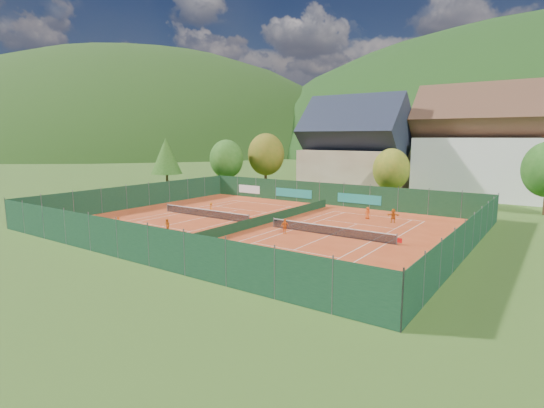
{
  "coord_description": "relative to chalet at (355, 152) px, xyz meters",
  "views": [
    {
      "loc": [
        25.79,
        -35.01,
        9.2
      ],
      "look_at": [
        0.0,
        2.0,
        2.0
      ],
      "focal_mm": 28.0,
      "sensor_mm": 36.0,
      "label": 1
    }
  ],
  "objects": [
    {
      "name": "player_right_near",
      "position": [
        7.15,
        -31.83,
        -5.9
      ],
      "size": [
        0.7,
        0.92,
        1.45
      ],
      "primitive_type": "imported",
      "rotation": [
        0.0,
        0.0,
        1.09
      ],
      "color": "orange",
      "rests_on": "ground"
    },
    {
      "name": "player_left_near",
      "position": [
        -7.14,
        -40.03,
        -5.94
      ],
      "size": [
        0.58,
        0.48,
        1.38
      ],
      "primitive_type": "imported",
      "rotation": [
        0.0,
        0.0,
        0.35
      ],
      "color": "orange",
      "rests_on": "ground"
    },
    {
      "name": "loose_ball_1",
      "position": [
        10.6,
        -39.23,
        -6.59
      ],
      "size": [
        0.07,
        0.07,
        0.07
      ],
      "primitive_type": "sphere",
      "color": "#CCD833",
      "rests_on": "ground"
    },
    {
      "name": "tennis_net_right",
      "position": [
        11.15,
        -30.0,
        -6.12
      ],
      "size": [
        13.3,
        0.1,
        1.02
      ],
      "color": "#59595B",
      "rests_on": "ground"
    },
    {
      "name": "loose_ball_0",
      "position": [
        -4.72,
        -33.15,
        -6.59
      ],
      "size": [
        0.07,
        0.07,
        0.07
      ],
      "primitive_type": "sphere",
      "color": "#CCD833",
      "rests_on": "ground"
    },
    {
      "name": "tree_west_mid",
      "position": [
        -15.0,
        -4.0,
        -0.56
      ],
      "size": [
        6.44,
        6.44,
        9.78
      ],
      "color": "#4E2E1B",
      "rests_on": "ground"
    },
    {
      "name": "ball_hopper",
      "position": [
        15.9,
        -42.69,
        -6.07
      ],
      "size": [
        0.34,
        0.34,
        0.8
      ],
      "color": "slate",
      "rests_on": "ground"
    },
    {
      "name": "fence_east",
      "position": [
        23.0,
        -29.95,
        -5.14
      ],
      "size": [
        0.09,
        32.0,
        3.0
      ],
      "color": "#143721",
      "rests_on": "ground"
    },
    {
      "name": "player_right_far_a",
      "position": [
        10.8,
        -20.34,
        -5.95
      ],
      "size": [
        0.7,
        0.5,
        1.35
      ],
      "primitive_type": "imported",
      "rotation": [
        0.0,
        0.0,
        3.04
      ],
      "color": "#CE4512",
      "rests_on": "ground"
    },
    {
      "name": "tree_west_front",
      "position": [
        -19.0,
        -10.0,
        -1.23
      ],
      "size": [
        5.72,
        5.72,
        8.69
      ],
      "color": "#4C361B",
      "rests_on": "ground"
    },
    {
      "name": "fence_north",
      "position": [
        2.54,
        -14.01,
        -5.16
      ],
      "size": [
        40.0,
        0.1,
        3.0
      ],
      "color": "#13361D",
      "rests_on": "ground"
    },
    {
      "name": "chalet",
      "position": [
        0.0,
        0.0,
        0.0
      ],
      "size": [
        16.2,
        12.0,
        16.0
      ],
      "color": "#D0B692",
      "rests_on": "ground"
    },
    {
      "name": "ground",
      "position": [
        3.0,
        -30.0,
        -6.64
      ],
      "size": [
        600.0,
        600.0,
        0.0
      ],
      "primitive_type": "plane",
      "color": "#31541A",
      "rests_on": "ground"
    },
    {
      "name": "tree_center",
      "position": [
        9.0,
        -8.0,
        -1.91
      ],
      "size": [
        5.01,
        5.01,
        7.6
      ],
      "color": "#422717",
      "rests_on": "ground"
    },
    {
      "name": "tennis_net_left",
      "position": [
        -4.85,
        -30.0,
        -6.12
      ],
      "size": [
        13.3,
        0.1,
        1.02
      ],
      "color": "#59595B",
      "rests_on": "ground"
    },
    {
      "name": "court_markings_right",
      "position": [
        11.0,
        -30.0,
        -6.61
      ],
      "size": [
        11.03,
        23.83,
        0.0
      ],
      "color": "white",
      "rests_on": "ground"
    },
    {
      "name": "fence_south",
      "position": [
        3.0,
        -46.0,
        -5.12
      ],
      "size": [
        40.0,
        0.04,
        3.0
      ],
      "color": "#133520",
      "rests_on": "ground"
    },
    {
      "name": "hotel_block_a",
      "position": [
        19.0,
        6.0,
        0.76
      ],
      "size": [
        21.6,
        11.0,
        17.25
      ],
      "color": "silver",
      "rests_on": "ground"
    },
    {
      "name": "clay_pad",
      "position": [
        3.0,
        -30.0,
        -6.62
      ],
      "size": [
        40.0,
        32.0,
        0.01
      ],
      "primitive_type": "cube",
      "color": "#B23C1A",
      "rests_on": "ground"
    },
    {
      "name": "fence_west",
      "position": [
        -17.0,
        -30.0,
        -5.12
      ],
      "size": [
        0.04,
        32.0,
        3.0
      ],
      "color": "#143821",
      "rests_on": "ground"
    },
    {
      "name": "tree_west_side",
      "position": [
        -25.0,
        -18.0,
        -0.56
      ],
      "size": [
        5.04,
        5.04,
        9.0
      ],
      "color": "#4C2B1B",
      "rests_on": "ground"
    },
    {
      "name": "player_right_far_b",
      "position": [
        13.88,
        -20.76,
        -5.86
      ],
      "size": [
        1.48,
        1.01,
        1.54
      ],
      "primitive_type": "imported",
      "rotation": [
        0.0,
        0.0,
        3.57
      ],
      "color": "#D15E12",
      "rests_on": "ground"
    },
    {
      "name": "court_markings_left",
      "position": [
        -5.0,
        -30.0,
        -6.61
      ],
      "size": [
        11.03,
        23.83,
        0.0
      ],
      "color": "white",
      "rests_on": "ground"
    },
    {
      "name": "tree_west_back",
      "position": [
        -21.0,
        4.0,
        0.11
      ],
      "size": [
        5.6,
        5.6,
        10.0
      ],
      "color": "#402D17",
      "rests_on": "ground"
    },
    {
      "name": "court_divider",
      "position": [
        3.0,
        -30.0,
        -6.12
      ],
      "size": [
        0.03,
        28.8,
        1.0
      ],
      "color": "#12331B",
      "rests_on": "ground"
    },
    {
      "name": "player_left_far",
      "position": [
        -6.56,
        -27.31,
        -6.01
      ],
      "size": [
        0.92,
        0.81,
        1.24
      ],
      "primitive_type": "imported",
      "rotation": [
        0.0,
        0.0,
        2.59
      ],
      "color": "orange",
      "rests_on": "ground"
    },
    {
      "name": "player_left_mid",
      "position": [
        -2.63,
        -37.77,
        -5.98
      ],
      "size": [
        0.67,
        0.55,
        1.29
      ],
      "primitive_type": "imported",
      "rotation": [
        0.0,
        0.0,
        -0.1
      ],
      "color": "#CB5C12",
      "rests_on": "ground"
    }
  ]
}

